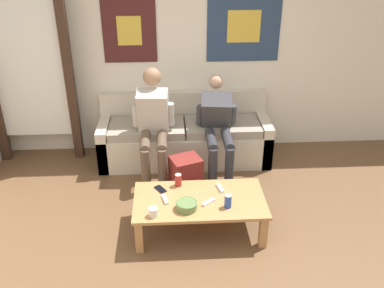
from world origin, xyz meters
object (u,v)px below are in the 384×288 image
at_px(game_controller_near_right, 165,199).
at_px(ceramic_bowl, 187,205).
at_px(person_seated_adult, 153,122).
at_px(cell_phone, 160,189).
at_px(coffee_table, 199,204).
at_px(person_seated_teen, 218,125).
at_px(game_controller_near_left, 220,188).
at_px(couch, 185,137).
at_px(drink_can_blue, 228,201).
at_px(pillar_candle, 153,212).
at_px(game_controller_far_center, 209,202).
at_px(drink_can_red, 178,180).
at_px(backpack, 187,176).

bearing_deg(game_controller_near_right, ceramic_bowl, -35.76).
height_order(person_seated_adult, cell_phone, person_seated_adult).
relative_size(coffee_table, game_controller_near_right, 8.27).
xyz_separation_m(person_seated_teen, game_controller_near_left, (-0.07, -0.92, -0.24)).
xyz_separation_m(couch, coffee_table, (0.08, -1.41, 0.02)).
height_order(coffee_table, drink_can_blue, drink_can_blue).
xyz_separation_m(pillar_candle, game_controller_far_center, (0.50, 0.16, -0.03)).
relative_size(person_seated_teen, game_controller_far_center, 8.15).
height_order(drink_can_red, game_controller_near_right, drink_can_red).
bearing_deg(backpack, person_seated_adult, 132.70).
bearing_deg(game_controller_near_left, backpack, 119.99).
bearing_deg(couch, drink_can_blue, -78.18).
xyz_separation_m(couch, game_controller_near_left, (0.29, -1.26, 0.08)).
bearing_deg(drink_can_blue, drink_can_red, 139.05).
bearing_deg(pillar_candle, ceramic_bowl, 15.89).
bearing_deg(game_controller_far_center, coffee_table, 137.67).
xyz_separation_m(person_seated_teen, pillar_candle, (-0.71, -1.30, -0.21)).
distance_m(person_seated_teen, ceramic_bowl, 1.30).
bearing_deg(couch, ceramic_bowl, -91.77).
xyz_separation_m(couch, game_controller_far_center, (0.16, -1.48, 0.08)).
xyz_separation_m(coffee_table, game_controller_far_center, (0.08, -0.07, 0.06)).
distance_m(couch, cell_phone, 1.27).
bearing_deg(coffee_table, backpack, 97.56).
bearing_deg(person_seated_adult, pillar_candle, -89.28).
height_order(ceramic_bowl, game_controller_far_center, ceramic_bowl).
height_order(backpack, game_controller_far_center, backpack).
xyz_separation_m(couch, drink_can_blue, (0.32, -1.55, 0.13)).
relative_size(person_seated_teen, game_controller_near_left, 7.36).
relative_size(couch, backpack, 5.09).
xyz_separation_m(backpack, ceramic_bowl, (-0.04, -0.82, 0.20)).
distance_m(person_seated_teen, drink_can_blue, 1.22).
relative_size(pillar_candle, drink_can_red, 0.74).
bearing_deg(coffee_table, cell_phone, 153.87).
distance_m(couch, coffee_table, 1.42).
height_order(coffee_table, drink_can_red, drink_can_red).
height_order(couch, game_controller_far_center, couch).
relative_size(backpack, game_controller_far_center, 3.01).
distance_m(ceramic_bowl, pillar_candle, 0.31).
relative_size(coffee_table, drink_can_red, 9.87).
bearing_deg(couch, game_controller_near_right, -99.71).
xyz_separation_m(drink_can_red, game_controller_near_right, (-0.13, -0.25, -0.05)).
distance_m(couch, game_controller_near_left, 1.29).
relative_size(couch, drink_can_red, 16.50).
distance_m(pillar_candle, cell_phone, 0.41).
bearing_deg(cell_phone, game_controller_far_center, -29.48).
bearing_deg(person_seated_adult, cell_phone, -85.22).
distance_m(ceramic_bowl, game_controller_near_right, 0.24).
height_order(person_seated_adult, pillar_candle, person_seated_adult).
xyz_separation_m(couch, backpack, (-0.01, -0.74, -0.09)).
distance_m(drink_can_blue, game_controller_far_center, 0.19).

